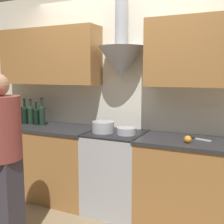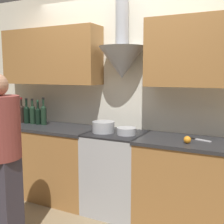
% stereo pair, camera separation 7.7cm
% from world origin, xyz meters
% --- Properties ---
extents(wall_back, '(8.40, 0.53, 2.60)m').
position_xyz_m(wall_back, '(-0.08, 0.63, 1.46)').
color(wall_back, silver).
rests_on(wall_back, ground_plane).
extents(counter_left, '(1.41, 0.62, 0.92)m').
position_xyz_m(counter_left, '(-1.01, 0.36, 0.46)').
color(counter_left, '#9E6B38').
rests_on(counter_left, ground_plane).
extents(counter_right, '(0.96, 0.62, 0.92)m').
position_xyz_m(counter_right, '(0.78, 0.36, 0.46)').
color(counter_right, '#9E6B38').
rests_on(counter_right, ground_plane).
extents(stove_range, '(0.63, 0.60, 0.92)m').
position_xyz_m(stove_range, '(0.00, 0.36, 0.46)').
color(stove_range, '#A8AAAF').
rests_on(stove_range, ground_plane).
extents(wine_bottle_0, '(0.07, 0.07, 0.33)m').
position_xyz_m(wine_bottle_0, '(-1.62, 0.40, 1.05)').
color(wine_bottle_0, black).
rests_on(wine_bottle_0, counter_left).
extents(wine_bottle_1, '(0.08, 0.08, 0.33)m').
position_xyz_m(wine_bottle_1, '(-1.53, 0.39, 1.06)').
color(wine_bottle_1, black).
rests_on(wine_bottle_1, counter_left).
extents(wine_bottle_2, '(0.08, 0.08, 0.34)m').
position_xyz_m(wine_bottle_2, '(-1.44, 0.39, 1.06)').
color(wine_bottle_2, black).
rests_on(wine_bottle_2, counter_left).
extents(wine_bottle_3, '(0.08, 0.08, 0.34)m').
position_xyz_m(wine_bottle_3, '(-1.34, 0.38, 1.05)').
color(wine_bottle_3, black).
rests_on(wine_bottle_3, counter_left).
extents(wine_bottle_4, '(0.08, 0.08, 0.34)m').
position_xyz_m(wine_bottle_4, '(-1.24, 0.38, 1.06)').
color(wine_bottle_4, black).
rests_on(wine_bottle_4, counter_left).
extents(wine_bottle_5, '(0.07, 0.07, 0.32)m').
position_xyz_m(wine_bottle_5, '(-1.14, 0.38, 1.05)').
color(wine_bottle_5, black).
rests_on(wine_bottle_5, counter_left).
extents(wine_bottle_6, '(0.07, 0.07, 0.36)m').
position_xyz_m(wine_bottle_6, '(-1.06, 0.39, 1.06)').
color(wine_bottle_6, black).
rests_on(wine_bottle_6, counter_left).
extents(stock_pot, '(0.25, 0.25, 0.12)m').
position_xyz_m(stock_pot, '(-0.14, 0.32, 0.98)').
color(stock_pot, '#A8AAAF').
rests_on(stock_pot, stove_range).
extents(mixing_bowl, '(0.21, 0.21, 0.08)m').
position_xyz_m(mixing_bowl, '(0.14, 0.33, 0.96)').
color(mixing_bowl, '#A8AAAF').
rests_on(mixing_bowl, stove_range).
extents(orange_fruit, '(0.07, 0.07, 0.07)m').
position_xyz_m(orange_fruit, '(0.82, 0.24, 0.96)').
color(orange_fruit, orange).
rests_on(orange_fruit, counter_right).
extents(chefs_knife, '(0.25, 0.11, 0.01)m').
position_xyz_m(chefs_knife, '(0.89, 0.43, 0.93)').
color(chefs_knife, silver).
rests_on(chefs_knife, counter_right).
extents(person_foreground_left, '(0.37, 0.37, 1.59)m').
position_xyz_m(person_foreground_left, '(-0.61, -0.73, 0.87)').
color(person_foreground_left, '#38333D').
rests_on(person_foreground_left, ground_plane).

